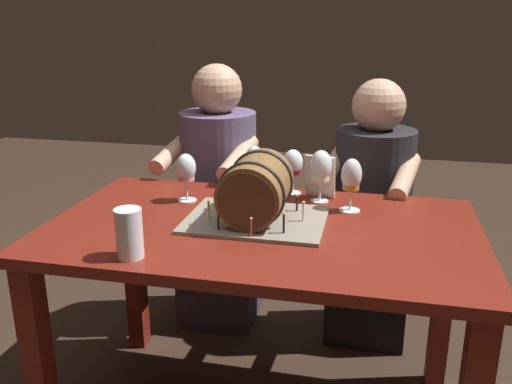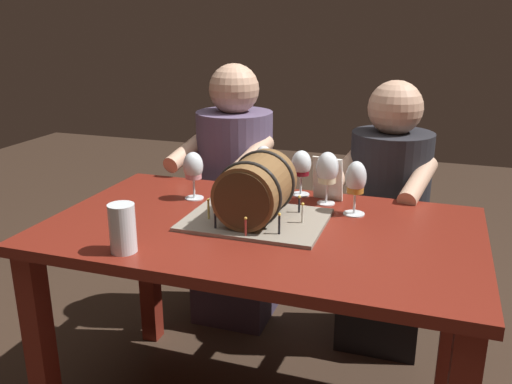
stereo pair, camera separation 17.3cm
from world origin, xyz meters
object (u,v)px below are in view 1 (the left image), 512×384
at_px(beer_pint, 129,236).
at_px(person_seated_left, 219,207).
at_px(person_seated_right, 370,225).
at_px(barrel_cake, 256,192).
at_px(wine_glass_white, 321,168).
at_px(menu_card, 320,177).
at_px(wine_glass_empty, 255,160).
at_px(dining_table, 262,258).
at_px(wine_glass_amber, 351,178).
at_px(wine_glass_red, 293,164).
at_px(wine_glass_rose, 186,170).

bearing_deg(beer_pint, person_seated_left, 92.18).
height_order(person_seated_left, person_seated_right, person_seated_left).
bearing_deg(barrel_cake, person_seated_left, 116.50).
distance_m(wine_glass_white, beer_pint, 0.75).
bearing_deg(wine_glass_white, person_seated_right, 64.36).
xyz_separation_m(beer_pint, menu_card, (0.45, 0.63, 0.02)).
relative_size(beer_pint, person_seated_right, 0.12).
xyz_separation_m(wine_glass_empty, beer_pint, (-0.20, -0.66, -0.06)).
bearing_deg(person_seated_right, dining_table, -117.26).
relative_size(wine_glass_amber, wine_glass_red, 1.09).
distance_m(barrel_cake, beer_pint, 0.44).
bearing_deg(person_seated_right, wine_glass_red, -133.05).
distance_m(wine_glass_amber, menu_card, 0.17).
bearing_deg(barrel_cake, beer_pint, -128.85).
bearing_deg(barrel_cake, wine_glass_white, 54.03).
xyz_separation_m(beer_pint, person_seated_right, (0.64, 0.97, -0.28)).
height_order(wine_glass_amber, wine_glass_red, wine_glass_amber).
bearing_deg(wine_glass_amber, dining_table, -143.74).
height_order(beer_pint, person_seated_right, person_seated_right).
bearing_deg(wine_glass_red, menu_card, -14.83).
xyz_separation_m(wine_glass_rose, wine_glass_amber, (0.58, 0.02, 0.00)).
distance_m(person_seated_left, person_seated_right, 0.68).
relative_size(wine_glass_white, wine_glass_empty, 1.07).
bearing_deg(wine_glass_red, person_seated_left, 140.53).
relative_size(wine_glass_white, person_seated_left, 0.16).
bearing_deg(barrel_cake, wine_glass_empty, 103.59).
bearing_deg(menu_card, wine_glass_amber, -36.21).
xyz_separation_m(wine_glass_red, person_seated_left, (-0.38, 0.31, -0.31)).
bearing_deg(wine_glass_rose, beer_pint, -88.72).
bearing_deg(beer_pint, wine_glass_amber, 42.10).
height_order(wine_glass_empty, beer_pint, wine_glass_empty).
height_order(dining_table, wine_glass_red, wine_glass_red).
distance_m(beer_pint, menu_card, 0.77).
bearing_deg(wine_glass_rose, wine_glass_red, 24.96).
distance_m(beer_pint, person_seated_left, 1.01).
bearing_deg(wine_glass_white, dining_table, -119.47).
bearing_deg(person_seated_left, wine_glass_amber, -37.38).
bearing_deg(wine_glass_empty, barrel_cake, -76.41).
relative_size(barrel_cake, menu_card, 2.78).
bearing_deg(person_seated_left, barrel_cake, -63.50).
xyz_separation_m(wine_glass_amber, wine_glass_red, (-0.22, 0.15, -0.01)).
bearing_deg(wine_glass_red, wine_glass_empty, 179.70).
relative_size(wine_glass_rose, person_seated_left, 0.15).
xyz_separation_m(dining_table, barrel_cake, (-0.02, 0.03, 0.22)).
bearing_deg(dining_table, person_seated_left, 117.33).
xyz_separation_m(person_seated_left, person_seated_right, (0.68, -0.00, -0.03)).
xyz_separation_m(barrel_cake, beer_pint, (-0.28, -0.34, -0.04)).
distance_m(menu_card, person_seated_right, 0.49).
bearing_deg(dining_table, person_seated_right, 62.74).
relative_size(wine_glass_rose, wine_glass_empty, 0.99).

